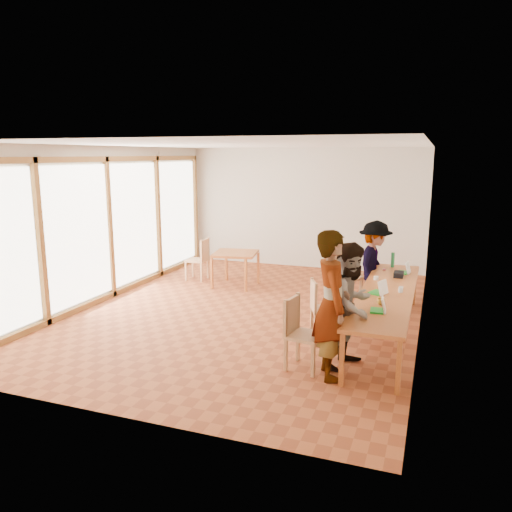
{
  "coord_description": "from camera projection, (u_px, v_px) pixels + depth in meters",
  "views": [
    {
      "loc": [
        3.13,
        -8.22,
        2.84
      ],
      "look_at": [
        0.23,
        -0.22,
        1.1
      ],
      "focal_mm": 35.0,
      "sensor_mm": 36.0,
      "label": 1
    }
  ],
  "objects": [
    {
      "name": "wall_right",
      "position": [
        425.0,
        241.0,
        7.88
      ],
      "size": [
        0.1,
        8.0,
        3.0
      ],
      "primitive_type": "cube",
      "color": "beige",
      "rests_on": "ground"
    },
    {
      "name": "person_mid",
      "position": [
        351.0,
        305.0,
        6.68
      ],
      "size": [
        0.91,
        1.01,
        1.71
      ],
      "primitive_type": "imported",
      "rotation": [
        0.0,
        0.0,
        1.18
      ],
      "color": "gray",
      "rests_on": "ground"
    },
    {
      "name": "laptop_far",
      "position": [
        405.0,
        270.0,
        8.9
      ],
      "size": [
        0.24,
        0.27,
        0.21
      ],
      "rotation": [
        0.0,
        0.0,
        -0.12
      ],
      "color": "green",
      "rests_on": "communal_table"
    },
    {
      "name": "laptop_mid",
      "position": [
        380.0,
        290.0,
        7.59
      ],
      "size": [
        0.3,
        0.32,
        0.22
      ],
      "rotation": [
        0.0,
        0.0,
        -0.37
      ],
      "color": "green",
      "rests_on": "communal_table"
    },
    {
      "name": "ceiling",
      "position": [
        248.0,
        144.0,
        8.58
      ],
      "size": [
        6.0,
        8.0,
        0.04
      ],
      "primitive_type": "cube",
      "color": "white",
      "rests_on": "wall_back"
    },
    {
      "name": "person_far",
      "position": [
        374.0,
        265.0,
        9.24
      ],
      "size": [
        0.71,
        1.12,
        1.65
      ],
      "primitive_type": "imported",
      "rotation": [
        0.0,
        0.0,
        1.47
      ],
      "color": "gray",
      "rests_on": "ground"
    },
    {
      "name": "chair_mid",
      "position": [
        319.0,
        302.0,
        7.87
      ],
      "size": [
        0.55,
        0.55,
        0.48
      ],
      "rotation": [
        0.0,
        0.0,
        0.41
      ],
      "color": "tan",
      "rests_on": "ground"
    },
    {
      "name": "green_bottle",
      "position": [
        393.0,
        260.0,
        9.38
      ],
      "size": [
        0.07,
        0.07,
        0.28
      ],
      "primitive_type": "cylinder",
      "color": "#238048",
      "rests_on": "communal_table"
    },
    {
      "name": "window_wall",
      "position": [
        109.0,
        223.0,
        9.88
      ],
      "size": [
        0.1,
        8.0,
        3.0
      ],
      "primitive_type": "cube",
      "color": "white",
      "rests_on": "ground"
    },
    {
      "name": "side_table",
      "position": [
        235.0,
        256.0,
        10.83
      ],
      "size": [
        0.9,
        0.9,
        0.75
      ],
      "rotation": [
        0.0,
        0.0,
        0.17
      ],
      "color": "#B76228",
      "rests_on": "ground"
    },
    {
      "name": "person_near",
      "position": [
        332.0,
        305.0,
        6.33
      ],
      "size": [
        0.7,
        0.83,
        1.93
      ],
      "primitive_type": "imported",
      "rotation": [
        0.0,
        0.0,
        1.97
      ],
      "color": "gray",
      "rests_on": "ground"
    },
    {
      "name": "pink_phone",
      "position": [
        384.0,
        269.0,
        9.18
      ],
      "size": [
        0.05,
        0.1,
        0.01
      ],
      "primitive_type": "cube",
      "color": "#BE3C55",
      "rests_on": "communal_table"
    },
    {
      "name": "wall_front",
      "position": [
        112.0,
        285.0,
        5.2
      ],
      "size": [
        6.0,
        0.1,
        3.0
      ],
      "primitive_type": "cube",
      "color": "beige",
      "rests_on": "ground"
    },
    {
      "name": "wall_back",
      "position": [
        304.0,
        208.0,
        12.57
      ],
      "size": [
        6.0,
        0.1,
        3.0
      ],
      "primitive_type": "cube",
      "color": "beige",
      "rests_on": "ground"
    },
    {
      "name": "chair_empty",
      "position": [
        344.0,
        267.0,
        10.14
      ],
      "size": [
        0.55,
        0.55,
        0.5
      ],
      "rotation": [
        0.0,
        0.0,
        -0.32
      ],
      "color": "tan",
      "rests_on": "ground"
    },
    {
      "name": "chair_near",
      "position": [
        298.0,
        325.0,
        6.67
      ],
      "size": [
        0.52,
        0.52,
        0.52
      ],
      "rotation": [
        0.0,
        0.0,
        -0.16
      ],
      "color": "tan",
      "rests_on": "ground"
    },
    {
      "name": "communal_table",
      "position": [
        387.0,
        294.0,
        7.77
      ],
      "size": [
        0.8,
        4.0,
        0.75
      ],
      "color": "#B76228",
      "rests_on": "ground"
    },
    {
      "name": "condiment_cup",
      "position": [
        376.0,
        278.0,
        8.45
      ],
      "size": [
        0.08,
        0.08,
        0.06
      ],
      "primitive_type": "cylinder",
      "color": "white",
      "rests_on": "communal_table"
    },
    {
      "name": "laptop_near",
      "position": [
        380.0,
        308.0,
        6.73
      ],
      "size": [
        0.23,
        0.26,
        0.2
      ],
      "rotation": [
        0.0,
        0.0,
        0.08
      ],
      "color": "green",
      "rests_on": "communal_table"
    },
    {
      "name": "clear_glass",
      "position": [
        401.0,
        290.0,
        7.68
      ],
      "size": [
        0.07,
        0.07,
        0.09
      ],
      "primitive_type": "cylinder",
      "color": "silver",
      "rests_on": "communal_table"
    },
    {
      "name": "black_pouch",
      "position": [
        399.0,
        274.0,
        8.65
      ],
      "size": [
        0.16,
        0.26,
        0.09
      ],
      "primitive_type": "cube",
      "color": "black",
      "rests_on": "communal_table"
    },
    {
      "name": "yellow_mug",
      "position": [
        381.0,
        302.0,
        7.05
      ],
      "size": [
        0.15,
        0.15,
        0.09
      ],
      "primitive_type": "imported",
      "rotation": [
        0.0,
        0.0,
        0.4
      ],
      "color": "gold",
      "rests_on": "communal_table"
    },
    {
      "name": "chair_far",
      "position": [
        342.0,
        270.0,
        9.71
      ],
      "size": [
        0.6,
        0.6,
        0.54
      ],
      "rotation": [
        0.0,
        0.0,
        -0.31
      ],
      "color": "tan",
      "rests_on": "ground"
    },
    {
      "name": "ground",
      "position": [
        248.0,
        311.0,
        9.19
      ],
      "size": [
        8.0,
        8.0,
        0.0
      ],
      "primitive_type": "plane",
      "color": "#9E4D26",
      "rests_on": "ground"
    },
    {
      "name": "chair_spare",
      "position": [
        201.0,
        255.0,
        11.38
      ],
      "size": [
        0.46,
        0.46,
        0.51
      ],
      "rotation": [
        0.0,
        0.0,
        3.18
      ],
      "color": "tan",
      "rests_on": "ground"
    }
  ]
}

